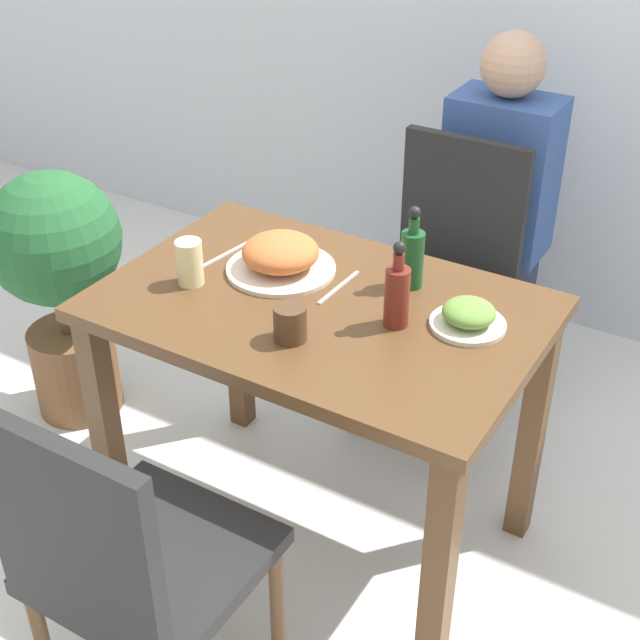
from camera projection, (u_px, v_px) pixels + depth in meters
ground_plane at (320, 530)px, 2.52m from camera, size 16.00×16.00×0.00m
dining_table at (320, 346)px, 2.18m from camera, size 1.05×0.69×0.76m
chair_near at (125, 562)px, 1.75m from camera, size 0.42×0.42×0.90m
chair_far at (444, 270)px, 2.75m from camera, size 0.42×0.42×0.90m
food_plate at (281, 256)px, 2.22m from camera, size 0.28×0.28×0.10m
side_plate at (468, 316)px, 2.01m from camera, size 0.17×0.17×0.06m
drink_cup at (290, 323)px, 1.96m from camera, size 0.07×0.07×0.08m
juice_glass at (190, 262)px, 2.17m from camera, size 0.07×0.07×0.11m
sauce_bottle at (412, 256)px, 2.14m from camera, size 0.06×0.06×0.21m
condiment_bottle at (397, 293)px, 1.99m from camera, size 0.06×0.06×0.21m
fork_utensil at (227, 254)px, 2.32m from camera, size 0.04×0.19×0.00m
spoon_utensil at (339, 287)px, 2.17m from camera, size 0.01×0.18×0.00m
potted_plant_left at (59, 272)px, 2.74m from camera, size 0.41×0.41×0.84m
person_figure at (496, 212)px, 2.94m from camera, size 0.34×0.22×1.17m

